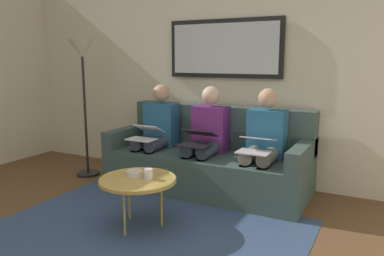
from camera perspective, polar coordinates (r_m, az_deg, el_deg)
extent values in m
cube|color=beige|center=(4.60, 5.25, 8.55)|extent=(6.00, 0.12, 2.60)
cube|color=#33476B|center=(3.37, -6.93, -14.95)|extent=(2.60, 1.80, 0.01)
cube|color=#384C47|center=(4.27, 2.18, -6.40)|extent=(2.20, 0.90, 0.42)
cube|color=#384C47|center=(4.48, 4.14, 0.28)|extent=(2.20, 0.20, 0.48)
cube|color=#384C47|center=(3.88, 16.14, -3.78)|extent=(0.14, 0.90, 0.20)
cube|color=#384C47|center=(4.71, -9.18, -1.05)|extent=(0.14, 0.90, 0.20)
cube|color=black|center=(4.51, 4.86, 11.70)|extent=(1.39, 0.04, 0.67)
cube|color=#B2B7BC|center=(4.49, 4.73, 11.71)|extent=(1.29, 0.01, 0.57)
cylinder|color=tan|center=(3.31, -8.08, -7.71)|extent=(0.66, 0.66, 0.03)
torus|color=tan|center=(3.30, -8.08, -7.51)|extent=(0.66, 0.66, 0.02)
cylinder|color=#B28E42|center=(3.23, -10.06, -12.27)|extent=(0.02, 0.02, 0.41)
cylinder|color=#B28E42|center=(3.37, -4.57, -11.21)|extent=(0.02, 0.02, 0.41)
cylinder|color=#B28E42|center=(3.55, -9.33, -10.17)|extent=(0.02, 0.02, 0.41)
cylinder|color=silver|center=(3.27, -6.49, -6.82)|extent=(0.07, 0.07, 0.09)
cylinder|color=beige|center=(3.37, -8.56, -6.71)|extent=(0.14, 0.14, 0.05)
cube|color=#235B84|center=(4.03, 11.10, -0.86)|extent=(0.38, 0.22, 0.50)
sphere|color=tan|center=(3.98, 11.28, 4.38)|extent=(0.20, 0.20, 0.20)
cylinder|color=gray|center=(3.85, 11.40, -4.14)|extent=(0.14, 0.42, 0.14)
cylinder|color=gray|center=(3.90, 8.85, -3.87)|extent=(0.14, 0.42, 0.14)
cylinder|color=gray|center=(3.73, 10.33, -9.04)|extent=(0.11, 0.11, 0.42)
cylinder|color=gray|center=(3.79, 7.70, -8.68)|extent=(0.11, 0.11, 0.42)
cube|color=silver|center=(3.66, 9.16, -3.59)|extent=(0.31, 0.21, 0.01)
cube|color=silver|center=(3.75, 9.83, -1.53)|extent=(0.31, 0.21, 0.06)
cube|color=#A5C6EA|center=(3.75, 9.82, -1.48)|extent=(0.28, 0.18, 0.04)
cube|color=#66236B|center=(4.25, 2.80, -0.10)|extent=(0.38, 0.22, 0.50)
sphere|color=beige|center=(4.20, 2.85, 4.87)|extent=(0.20, 0.20, 0.20)
cylinder|color=#384256|center=(4.06, 2.69, -3.18)|extent=(0.14, 0.42, 0.14)
cylinder|color=#384256|center=(4.14, 0.43, -2.92)|extent=(0.14, 0.42, 0.14)
cylinder|color=#384256|center=(3.96, 1.37, -7.76)|extent=(0.11, 0.11, 0.42)
cylinder|color=#384256|center=(4.03, -0.94, -7.39)|extent=(0.11, 0.11, 0.42)
cube|color=black|center=(3.90, 0.20, -2.59)|extent=(0.34, 0.21, 0.01)
cube|color=black|center=(4.01, 1.16, -0.73)|extent=(0.34, 0.20, 0.09)
cube|color=#A5C6EA|center=(4.00, 1.14, -0.68)|extent=(0.31, 0.17, 0.07)
cube|color=#235B84|center=(4.55, -4.54, 0.57)|extent=(0.38, 0.22, 0.50)
sphere|color=tan|center=(4.50, -4.60, 5.21)|extent=(0.20, 0.20, 0.20)
cylinder|color=#384256|center=(4.36, -4.96, -2.27)|extent=(0.14, 0.42, 0.14)
cylinder|color=#384256|center=(4.46, -6.92, -2.03)|extent=(0.14, 0.42, 0.14)
cylinder|color=#384256|center=(4.26, -6.42, -6.48)|extent=(0.11, 0.11, 0.42)
cylinder|color=#384256|center=(4.36, -8.40, -6.14)|extent=(0.11, 0.11, 0.42)
cube|color=white|center=(4.23, -7.53, -1.68)|extent=(0.31, 0.21, 0.01)
cube|color=white|center=(4.32, -6.46, -0.04)|extent=(0.31, 0.19, 0.10)
cube|color=#A5C6EA|center=(4.32, -6.49, 0.01)|extent=(0.28, 0.17, 0.08)
cylinder|color=black|center=(5.01, -15.21, -6.56)|extent=(0.28, 0.28, 0.03)
cylinder|color=black|center=(4.85, -15.61, 1.78)|extent=(0.03, 0.03, 1.50)
cone|color=beige|center=(4.81, -16.08, 11.26)|extent=(0.32, 0.32, 0.22)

